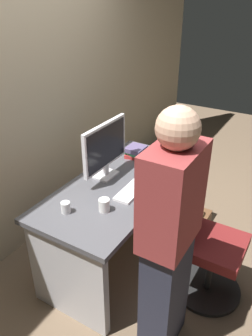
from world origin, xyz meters
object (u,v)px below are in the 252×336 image
at_px(cup_near_keyboard, 104,205).
at_px(keyboard, 134,188).
at_px(handbag, 198,228).
at_px(person_at_desk, 169,241).
at_px(cup_by_monitor, 66,207).
at_px(office_chair, 206,246).
at_px(desk, 121,207).
at_px(book_stack, 136,152).
at_px(mouse, 154,172).
at_px(monitor, 105,147).

bearing_deg(cup_near_keyboard, keyboard, -6.61).
relative_size(cup_near_keyboard, handbag, 0.24).
distance_m(person_at_desk, cup_by_monitor, 0.76).
distance_m(cup_by_monitor, handbag, 1.41).
bearing_deg(cup_near_keyboard, office_chair, -57.86).
height_order(desk, cup_by_monitor, cup_by_monitor).
relative_size(cup_by_monitor, handbag, 0.22).
xyz_separation_m(cup_near_keyboard, book_stack, (0.84, 0.23, 0.00)).
xyz_separation_m(office_chair, mouse, (0.25, 0.57, 0.35)).
height_order(desk, book_stack, book_stack).
height_order(office_chair, cup_near_keyboard, office_chair).
relative_size(cup_near_keyboard, cup_by_monitor, 1.12).
xyz_separation_m(person_at_desk, handbag, (1.07, 0.14, -0.70)).
bearing_deg(monitor, desk, -103.10).
distance_m(keyboard, book_stack, 0.56).
height_order(mouse, cup_near_keyboard, cup_near_keyboard).
height_order(monitor, cup_near_keyboard, monitor).
xyz_separation_m(desk, person_at_desk, (-0.52, -0.65, 0.31)).
bearing_deg(monitor, mouse, -52.85).
xyz_separation_m(mouse, cup_by_monitor, (-0.80, 0.27, 0.02)).
height_order(desk, handbag, desk).
bearing_deg(cup_by_monitor, keyboard, -26.73).
bearing_deg(handbag, keyboard, 147.52).
xyz_separation_m(cup_by_monitor, book_stack, (0.99, 0.02, 0.01)).
relative_size(mouse, handbag, 0.26).
relative_size(desk, handbag, 4.01).
distance_m(person_at_desk, monitor, 0.99).
distance_m(desk, mouse, 0.40).
xyz_separation_m(desk, cup_by_monitor, (-0.52, 0.12, 0.27)).
xyz_separation_m(desk, cup_near_keyboard, (-0.37, -0.10, 0.28)).
bearing_deg(cup_by_monitor, book_stack, 0.94).
bearing_deg(cup_near_keyboard, book_stack, 15.19).
relative_size(mouse, cup_near_keyboard, 1.10).
bearing_deg(office_chair, monitor, 89.28).
bearing_deg(mouse, desk, 150.68).
distance_m(monitor, book_stack, 0.48).
xyz_separation_m(keyboard, mouse, (0.30, -0.02, 0.01)).
bearing_deg(keyboard, cup_by_monitor, 151.97).
height_order(monitor, keyboard, monitor).
bearing_deg(cup_by_monitor, handbag, -29.88).
bearing_deg(office_chair, mouse, 66.25).
distance_m(person_at_desk, book_stack, 1.26).
height_order(office_chair, person_at_desk, person_at_desk).
bearing_deg(handbag, cup_by_monitor, 150.12).
height_order(desk, cup_near_keyboard, cup_near_keyboard).
bearing_deg(desk, monitor, 76.90).
height_order(keyboard, book_stack, book_stack).
distance_m(office_chair, person_at_desk, 0.69).
xyz_separation_m(office_chair, cup_near_keyboard, (-0.39, 0.63, 0.38)).
relative_size(office_chair, cup_near_keyboard, 10.30).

